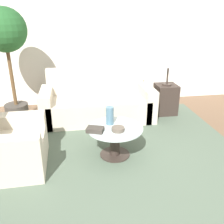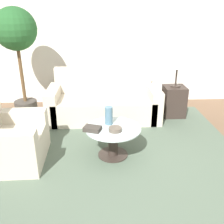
% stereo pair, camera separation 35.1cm
% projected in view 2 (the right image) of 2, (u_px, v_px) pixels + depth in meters
% --- Properties ---
extents(ground_plane, '(14.00, 14.00, 0.00)m').
position_uv_depth(ground_plane, '(129.00, 189.00, 2.82)').
color(ground_plane, brown).
extents(wall_back, '(10.00, 0.06, 2.60)m').
position_uv_depth(wall_back, '(114.00, 40.00, 5.10)').
color(wall_back, white).
rests_on(wall_back, ground_plane).
extents(rug, '(3.62, 3.54, 0.01)m').
position_uv_depth(rug, '(113.00, 155.00, 3.49)').
color(rug, '#4C5B4C').
rests_on(rug, ground_plane).
extents(sofa_main, '(2.00, 0.84, 0.90)m').
position_uv_depth(sofa_main, '(104.00, 103.00, 4.63)').
color(sofa_main, beige).
rests_on(sofa_main, ground_plane).
extents(armchair, '(0.79, 0.90, 0.86)m').
position_uv_depth(armchair, '(9.00, 142.00, 3.26)').
color(armchair, beige).
rests_on(armchair, ground_plane).
extents(coffee_table, '(0.75, 0.75, 0.43)m').
position_uv_depth(coffee_table, '(113.00, 138.00, 3.38)').
color(coffee_table, '#332823').
rests_on(coffee_table, ground_plane).
extents(side_table, '(0.39, 0.39, 0.57)m').
position_uv_depth(side_table, '(174.00, 101.00, 4.69)').
color(side_table, '#332823').
rests_on(side_table, ground_plane).
extents(table_lamp, '(0.34, 0.34, 0.58)m').
position_uv_depth(table_lamp, '(178.00, 62.00, 4.41)').
color(table_lamp, '#332823').
rests_on(table_lamp, side_table).
extents(potted_plant, '(0.71, 0.71, 1.94)m').
position_uv_depth(potted_plant, '(17.00, 41.00, 4.20)').
color(potted_plant, '#3D3833').
rests_on(potted_plant, ground_plane).
extents(vase, '(0.11, 0.11, 0.25)m').
position_uv_depth(vase, '(109.00, 116.00, 3.39)').
color(vase, slate).
rests_on(vase, coffee_table).
extents(bowl, '(0.17, 0.17, 0.05)m').
position_uv_depth(bowl, '(115.00, 129.00, 3.23)').
color(bowl, brown).
rests_on(bowl, coffee_table).
extents(book_stack, '(0.25, 0.21, 0.06)m').
position_uv_depth(book_stack, '(92.00, 129.00, 3.23)').
color(book_stack, '#38332D').
rests_on(book_stack, coffee_table).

